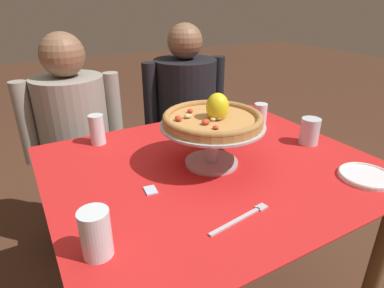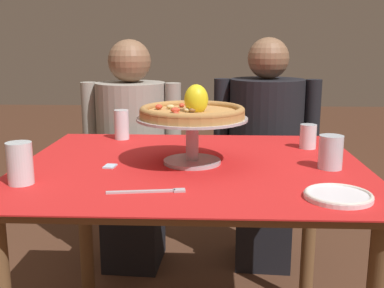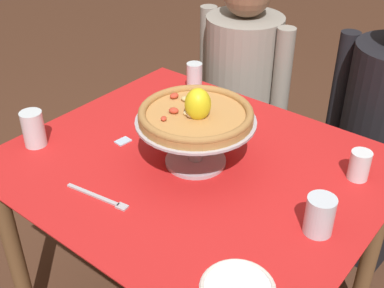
% 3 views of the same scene
% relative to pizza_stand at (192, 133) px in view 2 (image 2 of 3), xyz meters
% --- Properties ---
extents(dining_table, '(1.15, 0.98, 0.76)m').
position_rel_pizza_stand_xyz_m(dining_table, '(-0.00, -0.01, -0.22)').
color(dining_table, brown).
rests_on(dining_table, ground).
extents(pizza_stand, '(0.37, 0.37, 0.16)m').
position_rel_pizza_stand_xyz_m(pizza_stand, '(0.00, 0.00, 0.00)').
color(pizza_stand, '#B7B7C1').
rests_on(pizza_stand, dining_table).
extents(pizza, '(0.35, 0.35, 0.11)m').
position_rel_pizza_stand_xyz_m(pizza, '(0.00, -0.00, 0.07)').
color(pizza, '#BC8447').
rests_on(pizza, pizza_stand).
extents(water_glass_back_left, '(0.06, 0.06, 0.12)m').
position_rel_pizza_stand_xyz_m(water_glass_back_left, '(-0.31, 0.38, -0.05)').
color(water_glass_back_left, silver).
rests_on(water_glass_back_left, dining_table).
extents(water_glass_front_left, '(0.07, 0.07, 0.12)m').
position_rel_pizza_stand_xyz_m(water_glass_front_left, '(-0.48, -0.25, -0.05)').
color(water_glass_front_left, silver).
rests_on(water_glass_front_left, dining_table).
extents(water_glass_back_right, '(0.06, 0.06, 0.09)m').
position_rel_pizza_stand_xyz_m(water_glass_back_right, '(0.43, 0.24, -0.07)').
color(water_glass_back_right, white).
rests_on(water_glass_back_right, dining_table).
extents(water_glass_side_right, '(0.08, 0.08, 0.11)m').
position_rel_pizza_stand_xyz_m(water_glass_side_right, '(0.45, -0.05, -0.06)').
color(water_glass_side_right, silver).
rests_on(water_glass_side_right, dining_table).
extents(side_plate, '(0.18, 0.18, 0.02)m').
position_rel_pizza_stand_xyz_m(side_plate, '(0.40, -0.35, -0.10)').
color(side_plate, white).
rests_on(side_plate, dining_table).
extents(dinner_fork, '(0.22, 0.05, 0.01)m').
position_rel_pizza_stand_xyz_m(dinner_fork, '(-0.10, -0.32, -0.10)').
color(dinner_fork, '#B7B7C1').
rests_on(dinner_fork, dining_table).
extents(sugar_packet, '(0.04, 0.05, 0.00)m').
position_rel_pizza_stand_xyz_m(sugar_packet, '(-0.27, -0.06, -0.10)').
color(sugar_packet, silver).
rests_on(sugar_packet, dining_table).
extents(diner_left, '(0.51, 0.37, 1.17)m').
position_rel_pizza_stand_xyz_m(diner_left, '(-0.34, 0.78, -0.29)').
color(diner_left, black).
rests_on(diner_left, ground).
extents(diner_right, '(0.53, 0.40, 1.18)m').
position_rel_pizza_stand_xyz_m(diner_right, '(0.34, 0.83, -0.28)').
color(diner_right, black).
rests_on(diner_right, ground).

